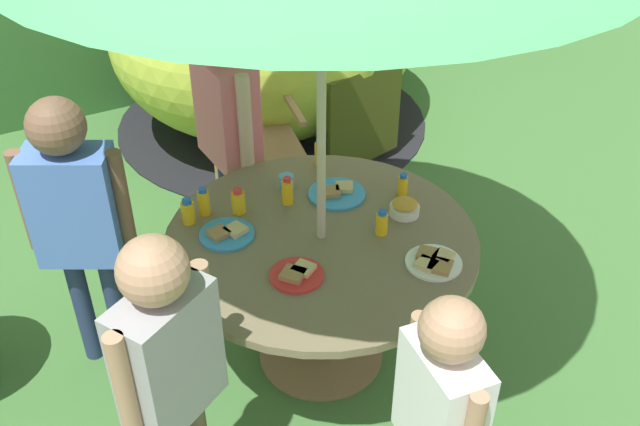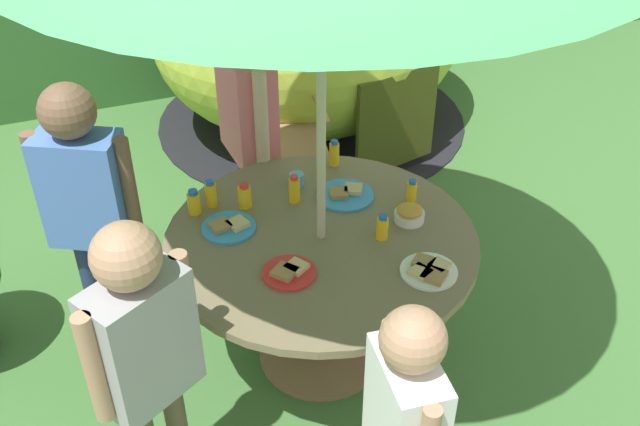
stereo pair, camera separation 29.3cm
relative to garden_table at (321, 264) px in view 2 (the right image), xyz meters
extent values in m
cube|color=#3D6B33|center=(0.00, 0.00, -0.56)|extent=(10.00, 10.00, 0.02)
cylinder|color=brown|center=(0.00, 0.00, -0.54)|extent=(0.58, 0.58, 0.03)
cylinder|color=brown|center=(0.00, 0.00, -0.22)|extent=(0.14, 0.14, 0.66)
cylinder|color=#75664C|center=(0.00, 0.00, 0.13)|extent=(1.31, 1.31, 0.04)
cylinder|color=#B7AD8C|center=(0.00, 0.00, 0.57)|extent=(0.04, 0.04, 2.25)
cylinder|color=#93704C|center=(-0.01, 1.04, -0.33)|extent=(0.04, 0.04, 0.44)
cylinder|color=#93704C|center=(0.40, 0.96, -0.33)|extent=(0.04, 0.04, 0.44)
cylinder|color=#93704C|center=(0.08, 1.46, -0.33)|extent=(0.04, 0.04, 0.44)
cylinder|color=#93704C|center=(0.49, 1.37, -0.33)|extent=(0.04, 0.04, 0.44)
cube|color=#93704C|center=(0.24, 1.21, -0.10)|extent=(0.54, 0.55, 0.04)
cube|color=#93704C|center=(0.28, 1.42, 0.17)|extent=(0.46, 0.13, 0.50)
cube|color=#93704C|center=(0.03, 1.25, 0.12)|extent=(0.13, 0.46, 0.03)
cube|color=#93704C|center=(0.45, 1.17, 0.12)|extent=(0.13, 0.46, 0.03)
ellipsoid|color=#B2C63F|center=(0.79, 2.20, 0.17)|extent=(2.57, 2.38, 1.44)
cylinder|color=black|center=(0.79, 2.20, -0.55)|extent=(2.69, 2.69, 0.01)
cube|color=#3E4516|center=(1.01, 1.29, -0.16)|extent=(0.60, 0.17, 0.65)
cylinder|color=navy|center=(-0.05, 0.96, -0.24)|extent=(0.09, 0.09, 0.63)
cylinder|color=navy|center=(-0.04, 0.80, -0.24)|extent=(0.09, 0.09, 0.63)
cube|color=#EA727F|center=(-0.05, 0.88, 0.34)|extent=(0.22, 0.37, 0.53)
cylinder|color=#D8B293|center=(-0.06, 1.08, 0.37)|extent=(0.07, 0.07, 0.48)
cylinder|color=#D8B293|center=(-0.04, 0.68, 0.37)|extent=(0.07, 0.07, 0.48)
sphere|color=#D8B293|center=(-0.05, 0.88, 0.72)|extent=(0.24, 0.24, 0.24)
cylinder|color=navy|center=(-0.94, 0.51, -0.25)|extent=(0.08, 0.08, 0.60)
cylinder|color=navy|center=(-0.81, 0.44, -0.25)|extent=(0.08, 0.08, 0.60)
cube|color=#4C72C6|center=(-0.88, 0.47, 0.30)|extent=(0.40, 0.33, 0.51)
cylinder|color=brown|center=(-1.05, 0.56, 0.33)|extent=(0.06, 0.06, 0.46)
cylinder|color=brown|center=(-0.71, 0.38, 0.33)|extent=(0.06, 0.06, 0.46)
sphere|color=brown|center=(-0.88, 0.47, 0.67)|extent=(0.23, 0.23, 0.23)
cube|color=#99999E|center=(-0.80, -0.46, 0.27)|extent=(0.38, 0.32, 0.49)
cylinder|color=tan|center=(-0.97, -0.55, 0.29)|extent=(0.06, 0.06, 0.44)
cylinder|color=tan|center=(-0.64, -0.37, 0.29)|extent=(0.06, 0.06, 0.44)
sphere|color=tan|center=(-0.80, -0.46, 0.62)|extent=(0.22, 0.22, 0.22)
cube|color=white|center=(-0.11, -0.98, 0.19)|extent=(0.20, 0.32, 0.44)
cylinder|color=tan|center=(-0.09, -0.81, 0.21)|extent=(0.06, 0.06, 0.40)
sphere|color=tan|center=(-0.11, -0.98, 0.51)|extent=(0.20, 0.20, 0.20)
cylinder|color=white|center=(0.39, -0.03, 0.17)|extent=(0.13, 0.13, 0.04)
ellipsoid|color=gold|center=(0.39, -0.03, 0.20)|extent=(0.11, 0.11, 0.03)
cylinder|color=white|center=(0.31, -0.37, 0.15)|extent=(0.23, 0.23, 0.01)
cube|color=tan|center=(0.35, -0.37, 0.17)|extent=(0.10, 0.10, 0.02)
cube|color=#9E7547|center=(0.30, -0.33, 0.17)|extent=(0.11, 0.11, 0.02)
cube|color=tan|center=(0.26, -0.38, 0.17)|extent=(0.10, 0.10, 0.02)
cube|color=#9E7547|center=(0.30, -0.42, 0.17)|extent=(0.12, 0.12, 0.02)
cylinder|color=#338CD8|center=(-0.34, 0.19, 0.15)|extent=(0.23, 0.23, 0.01)
cube|color=tan|center=(-0.31, 0.18, 0.17)|extent=(0.10, 0.10, 0.02)
cube|color=#9E7547|center=(-0.38, 0.20, 0.17)|extent=(0.10, 0.10, 0.02)
cylinder|color=#338CD8|center=(0.21, 0.24, 0.15)|extent=(0.26, 0.26, 0.01)
cube|color=tan|center=(0.25, 0.25, 0.17)|extent=(0.11, 0.11, 0.02)
cube|color=#9E7547|center=(0.18, 0.24, 0.17)|extent=(0.10, 0.10, 0.02)
cylinder|color=red|center=(-0.21, -0.18, 0.15)|extent=(0.21, 0.21, 0.01)
cube|color=tan|center=(-0.17, -0.17, 0.17)|extent=(0.11, 0.11, 0.02)
cube|color=#9E7547|center=(-0.22, -0.19, 0.17)|extent=(0.12, 0.12, 0.02)
cylinder|color=yellow|center=(-0.23, 0.33, 0.20)|extent=(0.06, 0.06, 0.10)
cylinder|color=red|center=(-0.23, 0.33, 0.26)|extent=(0.04, 0.04, 0.02)
cylinder|color=yellow|center=(0.47, 0.10, 0.19)|extent=(0.05, 0.05, 0.09)
cylinder|color=blue|center=(0.47, 0.10, 0.25)|extent=(0.03, 0.03, 0.02)
cylinder|color=yellow|center=(-0.45, 0.35, 0.20)|extent=(0.06, 0.06, 0.10)
cylinder|color=blue|center=(-0.45, 0.35, 0.26)|extent=(0.04, 0.04, 0.02)
cylinder|color=yellow|center=(0.27, 0.51, 0.21)|extent=(0.05, 0.05, 0.11)
cylinder|color=blue|center=(0.27, 0.51, 0.27)|extent=(0.03, 0.03, 0.02)
cylinder|color=yellow|center=(0.23, -0.10, 0.20)|extent=(0.05, 0.05, 0.10)
cylinder|color=blue|center=(0.23, -0.10, 0.25)|extent=(0.04, 0.04, 0.02)
cylinder|color=yellow|center=(-0.02, 0.28, 0.21)|extent=(0.05, 0.05, 0.11)
cylinder|color=red|center=(-0.02, 0.28, 0.27)|extent=(0.04, 0.04, 0.02)
cylinder|color=yellow|center=(-0.37, 0.38, 0.20)|extent=(0.05, 0.05, 0.11)
cylinder|color=blue|center=(-0.37, 0.38, 0.27)|extent=(0.04, 0.04, 0.02)
cylinder|color=#4C99D8|center=(0.04, 0.40, 0.18)|extent=(0.07, 0.07, 0.06)
camera|label=1|loc=(-1.13, -2.09, 1.97)|focal=40.43mm
camera|label=2|loc=(-0.87, -2.22, 1.97)|focal=40.43mm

